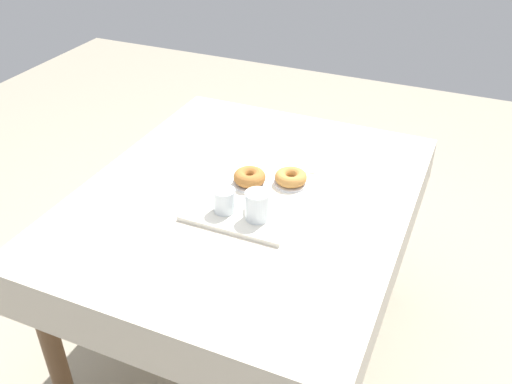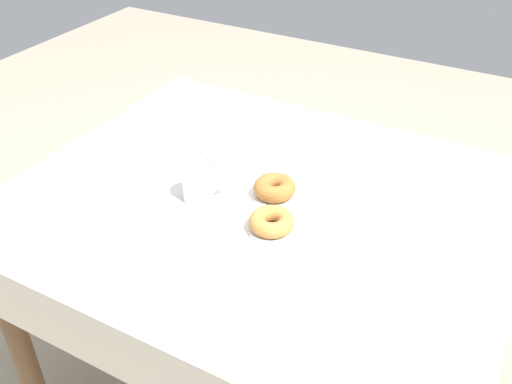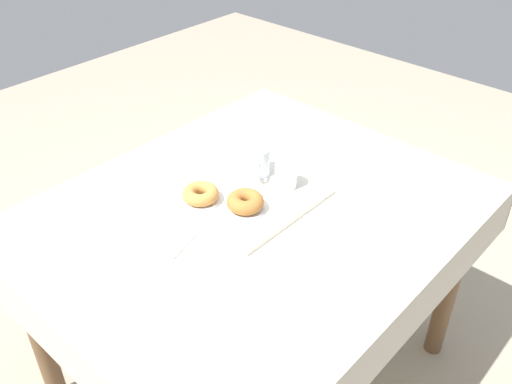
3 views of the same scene
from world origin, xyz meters
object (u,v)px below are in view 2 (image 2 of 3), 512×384
object	(u,v)px
serving_tray	(246,200)
sugar_donut_right	(272,221)
paper_napkin	(343,247)
donut_plate_right	(272,229)
dining_table	(263,230)
water_glass_near	(219,167)
donut_plate_left	(275,196)
tea_mug_left	(198,184)
sugar_donut_left	(275,187)

from	to	relation	value
serving_tray	sugar_donut_right	bearing A→B (deg)	143.93
sugar_donut_right	paper_napkin	bearing A→B (deg)	-167.18
serving_tray	donut_plate_right	bearing A→B (deg)	143.93
dining_table	sugar_donut_right	xyz separation A→B (m)	(-0.09, 0.12, 0.14)
serving_tray	water_glass_near	bearing A→B (deg)	-23.59
serving_tray	donut_plate_right	distance (m)	0.15
water_glass_near	donut_plate_right	distance (m)	0.26
water_glass_near	donut_plate_left	distance (m)	0.17
tea_mug_left	paper_napkin	xyz separation A→B (m)	(-0.38, -0.01, -0.05)
sugar_donut_left	paper_napkin	size ratio (longest dim) A/B	0.77
water_glass_near	paper_napkin	world-z (taller)	water_glass_near
dining_table	serving_tray	xyz separation A→B (m)	(0.03, 0.04, 0.11)
serving_tray	tea_mug_left	bearing A→B (deg)	30.63
dining_table	tea_mug_left	xyz separation A→B (m)	(0.13, 0.10, 0.16)
serving_tray	donut_plate_right	world-z (taller)	donut_plate_right
sugar_donut_right	water_glass_near	bearing A→B (deg)	-30.52
tea_mug_left	sugar_donut_left	world-z (taller)	tea_mug_left
donut_plate_left	sugar_donut_left	xyz separation A→B (m)	(0.00, 0.00, 0.02)
dining_table	sugar_donut_left	world-z (taller)	sugar_donut_left
water_glass_near	donut_plate_right	bearing A→B (deg)	149.48
tea_mug_left	donut_plate_left	xyz separation A→B (m)	(-0.16, -0.10, -0.04)
serving_tray	paper_napkin	size ratio (longest dim) A/B	2.81
dining_table	water_glass_near	size ratio (longest dim) A/B	16.87
serving_tray	paper_napkin	world-z (taller)	serving_tray
tea_mug_left	paper_napkin	size ratio (longest dim) A/B	0.72
donut_plate_left	paper_napkin	size ratio (longest dim) A/B	0.81
donut_plate_right	paper_napkin	bearing A→B (deg)	-167.18
sugar_donut_left	donut_plate_right	distance (m)	0.14
donut_plate_left	sugar_donut_right	bearing A→B (deg)	114.40
dining_table	donut_plate_left	size ratio (longest dim) A/B	11.24
serving_tray	sugar_donut_left	distance (m)	0.08
tea_mug_left	donut_plate_left	distance (m)	0.20
serving_tray	water_glass_near	size ratio (longest dim) A/B	5.20
tea_mug_left	paper_napkin	world-z (taller)	tea_mug_left
donut_plate_left	donut_plate_right	world-z (taller)	same
paper_napkin	sugar_donut_right	bearing A→B (deg)	12.82
tea_mug_left	sugar_donut_right	bearing A→B (deg)	173.24
dining_table	water_glass_near	world-z (taller)	water_glass_near
serving_tray	donut_plate_right	size ratio (longest dim) A/B	3.46
sugar_donut_right	serving_tray	bearing A→B (deg)	-36.07
serving_tray	sugar_donut_right	world-z (taller)	sugar_donut_right
sugar_donut_right	dining_table	bearing A→B (deg)	-53.93
tea_mug_left	paper_napkin	bearing A→B (deg)	-178.31
water_glass_near	sugar_donut_left	world-z (taller)	water_glass_near
donut_plate_right	water_glass_near	bearing A→B (deg)	-30.52
water_glass_near	donut_plate_left	bearing A→B (deg)	177.26
donut_plate_left	sugar_donut_left	world-z (taller)	sugar_donut_left
donut_plate_right	tea_mug_left	bearing A→B (deg)	-6.76
paper_napkin	water_glass_near	bearing A→B (deg)	-13.79
serving_tray	dining_table	bearing A→B (deg)	-126.17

